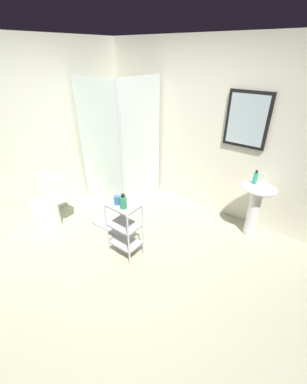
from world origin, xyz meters
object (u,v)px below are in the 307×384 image
(pedestal_sink, at_px, (256,199))
(rinse_cup, at_px, (117,200))
(storage_cart, at_px, (125,226))
(hand_soap_bottle, at_px, (255,178))
(shower_stall, at_px, (123,173))
(bath_mat, at_px, (115,223))
(toilet, at_px, (48,208))
(body_wash_bottle_green, at_px, (123,202))

(pedestal_sink, bearing_deg, rinse_cup, -131.17)
(storage_cart, height_order, hand_soap_bottle, hand_soap_bottle)
(shower_stall, xyz_separation_m, rinse_cup, (0.93, -1.06, 0.33))
(storage_cart, relative_size, bath_mat, 1.23)
(storage_cart, bearing_deg, pedestal_sink, 50.05)
(toilet, bearing_deg, shower_stall, 77.23)
(shower_stall, xyz_separation_m, hand_soap_bottle, (2.07, 0.28, 0.42))
(shower_stall, relative_size, toilet, 2.63)
(hand_soap_bottle, bearing_deg, body_wash_bottle_green, -126.99)
(hand_soap_bottle, bearing_deg, storage_cart, -129.00)
(shower_stall, relative_size, hand_soap_bottle, 11.00)
(shower_stall, relative_size, storage_cart, 2.70)
(body_wash_bottle_green, relative_size, bath_mat, 0.30)
(shower_stall, distance_m, bath_mat, 0.93)
(hand_soap_bottle, xyz_separation_m, body_wash_bottle_green, (-1.02, -1.36, -0.07))
(shower_stall, xyz_separation_m, storage_cart, (1.00, -1.04, -0.03))
(storage_cart, relative_size, body_wash_bottle_green, 4.15)
(shower_stall, distance_m, pedestal_sink, 2.16)
(storage_cart, bearing_deg, hand_soap_bottle, 51.00)
(pedestal_sink, bearing_deg, toilet, -146.68)
(bath_mat, bearing_deg, pedestal_sink, 30.54)
(toilet, distance_m, hand_soap_bottle, 2.88)
(rinse_cup, bearing_deg, hand_soap_bottle, 49.71)
(shower_stall, height_order, bath_mat, shower_stall)
(toilet, height_order, body_wash_bottle_green, body_wash_bottle_green)
(shower_stall, height_order, storage_cart, shower_stall)
(storage_cart, bearing_deg, body_wash_bottle_green, -40.10)
(body_wash_bottle_green, xyz_separation_m, rinse_cup, (-0.11, 0.02, -0.02))
(rinse_cup, bearing_deg, pedestal_sink, 48.83)
(pedestal_sink, relative_size, body_wash_bottle_green, 4.55)
(pedestal_sink, xyz_separation_m, hand_soap_bottle, (-0.06, -0.03, 0.31))
(rinse_cup, relative_size, bath_mat, 0.18)
(storage_cart, xyz_separation_m, body_wash_bottle_green, (0.05, -0.04, 0.38))
(toilet, xyz_separation_m, bath_mat, (0.73, 0.59, -0.31))
(body_wash_bottle_green, height_order, rinse_cup, body_wash_bottle_green)
(shower_stall, relative_size, body_wash_bottle_green, 11.22)
(pedestal_sink, height_order, body_wash_bottle_green, body_wash_bottle_green)
(hand_soap_bottle, relative_size, body_wash_bottle_green, 1.02)
(pedestal_sink, height_order, rinse_cup, rinse_cup)
(rinse_cup, bearing_deg, toilet, -169.91)
(storage_cart, distance_m, rinse_cup, 0.37)
(storage_cart, distance_m, bath_mat, 0.79)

